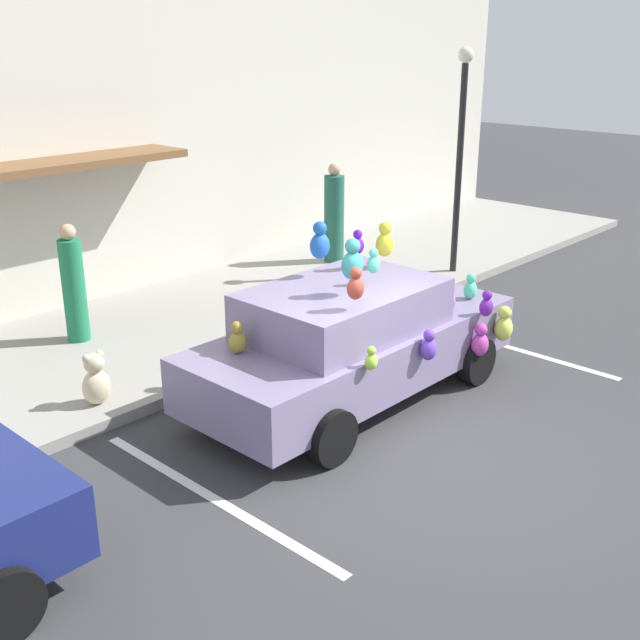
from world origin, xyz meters
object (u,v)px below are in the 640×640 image
(plush_covered_car, at_px, (353,339))
(street_lamp_post, at_px, (461,139))
(pedestrian_near_shopfront, at_px, (74,287))
(teddy_bear_on_sidewalk, at_px, (96,380))
(pedestrian_walking_past, at_px, (334,216))

(plush_covered_car, height_order, street_lamp_post, street_lamp_post)
(plush_covered_car, distance_m, pedestrian_near_shopfront, 4.30)
(pedestrian_near_shopfront, bearing_deg, teddy_bear_on_sidewalk, -115.50)
(teddy_bear_on_sidewalk, bearing_deg, plush_covered_car, -38.59)
(teddy_bear_on_sidewalk, xyz_separation_m, street_lamp_post, (7.73, 0.04, 2.15))
(pedestrian_walking_past, bearing_deg, teddy_bear_on_sidewalk, -162.10)
(plush_covered_car, height_order, pedestrian_walking_past, plush_covered_car)
(plush_covered_car, distance_m, pedestrian_walking_past, 5.92)
(pedestrian_near_shopfront, bearing_deg, pedestrian_walking_past, 1.02)
(teddy_bear_on_sidewalk, relative_size, pedestrian_walking_past, 0.35)
(teddy_bear_on_sidewalk, distance_m, pedestrian_walking_past, 7.07)
(plush_covered_car, relative_size, pedestrian_near_shopfront, 2.65)
(plush_covered_car, relative_size, teddy_bear_on_sidewalk, 6.84)
(pedestrian_near_shopfront, height_order, pedestrian_walking_past, pedestrian_walking_past)
(plush_covered_car, xyz_separation_m, pedestrian_near_shopfront, (-1.49, 4.04, 0.16))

